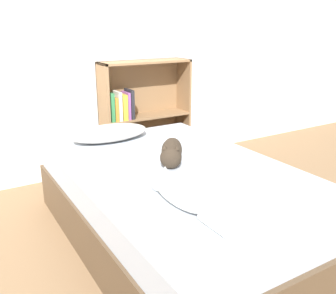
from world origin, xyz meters
TOP-DOWN VIEW (x-y plane):
  - ground_plane at (0.00, 0.00)m, footprint 8.00×8.00m
  - wall_back at (0.00, 1.44)m, footprint 8.00×0.06m
  - bed at (0.00, 0.00)m, footprint 1.30×1.98m
  - pillow at (-0.14, 0.80)m, footprint 0.62×0.32m
  - cat_light at (-0.27, -0.39)m, footprint 0.14×0.62m
  - cat_dark at (0.02, 0.14)m, footprint 0.36×0.48m
  - bookshelf at (0.39, 1.30)m, footprint 0.87×0.26m

SIDE VIEW (x-z plane):
  - ground_plane at x=0.00m, z-range 0.00..0.00m
  - bed at x=0.00m, z-range 0.00..0.49m
  - bookshelf at x=0.39m, z-range 0.02..1.05m
  - pillow at x=-0.14m, z-range 0.49..0.61m
  - cat_light at x=-0.27m, z-range 0.48..0.62m
  - cat_dark at x=0.02m, z-range 0.48..0.64m
  - wall_back at x=0.00m, z-range 0.00..2.50m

